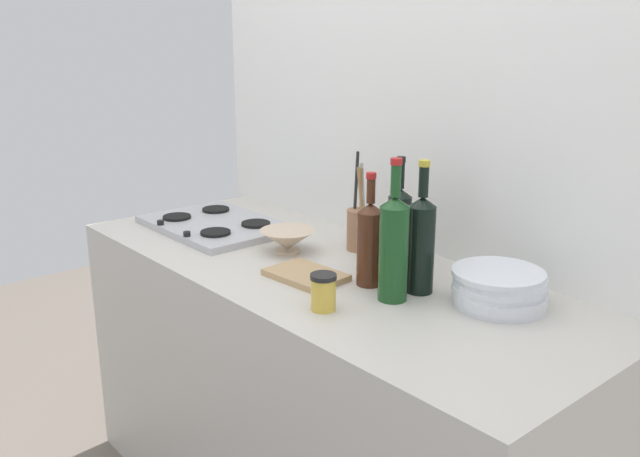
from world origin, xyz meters
name	(u,v)px	position (x,y,z in m)	size (l,w,h in m)	color
counter_block	(320,400)	(0.00, 0.00, 0.45)	(1.80, 0.70, 0.90)	beige
backsplash_panel	(408,183)	(0.00, 0.38, 1.10)	(1.90, 0.06, 2.20)	white
stovetop_hob	(216,224)	(-0.56, -0.01, 0.91)	(0.52, 0.37, 0.04)	#B2B2B7
plate_stack	(499,288)	(0.52, 0.15, 0.95)	(0.24, 0.24, 0.10)	white
wine_bottle_leftmost	(399,226)	(0.15, 0.18, 1.03)	(0.07, 0.07, 0.33)	black
wine_bottle_mid_left	(421,242)	(0.33, 0.07, 1.04)	(0.07, 0.07, 0.36)	black
wine_bottle_mid_right	(370,242)	(0.20, 0.01, 1.02)	(0.07, 0.07, 0.32)	#472314
wine_bottle_rightmost	(394,246)	(0.32, -0.02, 1.05)	(0.08, 0.08, 0.38)	#19471E
mixing_bowl	(288,240)	(-0.17, 0.01, 0.94)	(0.18, 0.18, 0.07)	beige
utensil_crock	(360,227)	(-0.04, 0.21, 0.98)	(0.08, 0.08, 0.32)	#996B4C
condiment_jar_front	(323,292)	(0.25, -0.20, 0.95)	(0.07, 0.07, 0.09)	gold
cutting_board	(306,275)	(0.04, -0.09, 0.91)	(0.22, 0.15, 0.02)	tan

